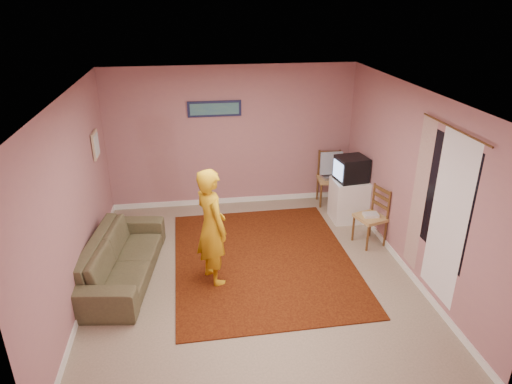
{
  "coord_description": "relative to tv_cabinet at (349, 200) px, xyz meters",
  "views": [
    {
      "loc": [
        -0.74,
        -5.5,
        3.71
      ],
      "look_at": [
        0.16,
        0.6,
        1.02
      ],
      "focal_mm": 32.0,
      "sensor_mm": 36.0,
      "label": 1
    }
  ],
  "objects": [
    {
      "name": "ground",
      "position": [
        -1.95,
        -1.5,
        -0.37
      ],
      "size": [
        5.0,
        5.0,
        0.0
      ],
      "primitive_type": "plane",
      "color": "tan",
      "rests_on": "ground"
    },
    {
      "name": "wall_back",
      "position": [
        -1.95,
        1.0,
        0.93
      ],
      "size": [
        4.5,
        0.02,
        2.6
      ],
      "primitive_type": "cube",
      "color": "#AB7170",
      "rests_on": "ground"
    },
    {
      "name": "wall_front",
      "position": [
        -1.95,
        -4.0,
        0.93
      ],
      "size": [
        4.5,
        0.02,
        2.6
      ],
      "primitive_type": "cube",
      "color": "#AB7170",
      "rests_on": "ground"
    },
    {
      "name": "wall_left",
      "position": [
        -4.2,
        -1.5,
        0.93
      ],
      "size": [
        0.02,
        5.0,
        2.6
      ],
      "primitive_type": "cube",
      "color": "#AB7170",
      "rests_on": "ground"
    },
    {
      "name": "wall_right",
      "position": [
        0.3,
        -1.5,
        0.93
      ],
      "size": [
        0.02,
        5.0,
        2.6
      ],
      "primitive_type": "cube",
      "color": "#AB7170",
      "rests_on": "ground"
    },
    {
      "name": "ceiling",
      "position": [
        -1.95,
        -1.5,
        2.23
      ],
      "size": [
        4.5,
        5.0,
        0.02
      ],
      "primitive_type": "cube",
      "color": "white",
      "rests_on": "wall_back"
    },
    {
      "name": "baseboard_back",
      "position": [
        -1.95,
        0.99,
        -0.32
      ],
      "size": [
        4.5,
        0.02,
        0.1
      ],
      "primitive_type": "cube",
      "color": "white",
      "rests_on": "ground"
    },
    {
      "name": "baseboard_left",
      "position": [
        -4.19,
        -1.5,
        -0.32
      ],
      "size": [
        0.02,
        5.0,
        0.1
      ],
      "primitive_type": "cube",
      "color": "white",
      "rests_on": "ground"
    },
    {
      "name": "baseboard_right",
      "position": [
        0.29,
        -1.5,
        -0.32
      ],
      "size": [
        0.02,
        5.0,
        0.1
      ],
      "primitive_type": "cube",
      "color": "white",
      "rests_on": "ground"
    },
    {
      "name": "window",
      "position": [
        0.29,
        -2.4,
        1.08
      ],
      "size": [
        0.01,
        1.1,
        1.5
      ],
      "primitive_type": "cube",
      "color": "black",
      "rests_on": "wall_right"
    },
    {
      "name": "curtain_sheer",
      "position": [
        0.28,
        -2.55,
        0.88
      ],
      "size": [
        0.01,
        0.75,
        2.1
      ],
      "primitive_type": "cube",
      "color": "white",
      "rests_on": "wall_right"
    },
    {
      "name": "curtain_floral",
      "position": [
        0.26,
        -1.85,
        0.88
      ],
      "size": [
        0.01,
        0.35,
        2.1
      ],
      "primitive_type": "cube",
      "color": "beige",
      "rests_on": "wall_right"
    },
    {
      "name": "curtain_rod",
      "position": [
        0.25,
        -2.4,
        1.95
      ],
      "size": [
        0.02,
        1.4,
        0.02
      ],
      "primitive_type": "cylinder",
      "rotation": [
        1.57,
        0.0,
        0.0
      ],
      "color": "brown",
      "rests_on": "wall_right"
    },
    {
      "name": "picture_back",
      "position": [
        -2.25,
        0.97,
        1.48
      ],
      "size": [
        0.95,
        0.04,
        0.28
      ],
      "color": "#16183D",
      "rests_on": "wall_back"
    },
    {
      "name": "picture_left",
      "position": [
        -4.17,
        0.1,
        1.18
      ],
      "size": [
        0.04,
        0.38,
        0.42
      ],
      "color": "#CEB48E",
      "rests_on": "wall_left"
    },
    {
      "name": "area_rug",
      "position": [
        -1.71,
        -1.14,
        -0.36
      ],
      "size": [
        2.67,
        3.32,
        0.02
      ],
      "primitive_type": "cube",
      "rotation": [
        0.0,
        0.0,
        0.02
      ],
      "color": "black",
      "rests_on": "ground"
    },
    {
      "name": "tv_cabinet",
      "position": [
        0.0,
        0.0,
        0.0
      ],
      "size": [
        0.59,
        0.53,
        0.75
      ],
      "primitive_type": "cube",
      "color": "white",
      "rests_on": "ground"
    },
    {
      "name": "crt_tv",
      "position": [
        -0.0,
        -0.0,
        0.58
      ],
      "size": [
        0.55,
        0.5,
        0.42
      ],
      "rotation": [
        0.0,
        0.0,
        0.13
      ],
      "color": "black",
      "rests_on": "tv_cabinet"
    },
    {
      "name": "chair_a",
      "position": [
        -0.13,
        0.7,
        0.24
      ],
      "size": [
        0.5,
        0.48,
        0.55
      ],
      "rotation": [
        0.0,
        0.0,
        -0.1
      ],
      "color": "tan",
      "rests_on": "ground"
    },
    {
      "name": "dvd_player",
      "position": [
        -0.13,
        0.7,
        0.17
      ],
      "size": [
        0.36,
        0.29,
        0.06
      ],
      "primitive_type": "cube",
      "rotation": [
        0.0,
        0.0,
        0.2
      ],
      "color": "#AAABAF",
      "rests_on": "chair_a"
    },
    {
      "name": "blue_throw",
      "position": [
        -0.13,
        0.7,
        0.44
      ],
      "size": [
        0.41,
        0.05,
        0.43
      ],
      "primitive_type": "cube",
      "color": "#7CA3CB",
      "rests_on": "chair_a"
    },
    {
      "name": "chair_b",
      "position": [
        0.05,
        -0.88,
        0.21
      ],
      "size": [
        0.52,
        0.53,
        0.51
      ],
      "rotation": [
        0.0,
        0.0,
        -1.27
      ],
      "color": "tan",
      "rests_on": "ground"
    },
    {
      "name": "game_console",
      "position": [
        0.05,
        -0.88,
        0.13
      ],
      "size": [
        0.23,
        0.17,
        0.05
      ],
      "primitive_type": "cube",
      "rotation": [
        0.0,
        0.0,
        -0.03
      ],
      "color": "silver",
      "rests_on": "chair_b"
    },
    {
      "name": "sofa",
      "position": [
        -3.75,
        -1.29,
        -0.06
      ],
      "size": [
        1.12,
        2.23,
        0.62
      ],
      "primitive_type": "imported",
      "rotation": [
        0.0,
        0.0,
        1.43
      ],
      "color": "brown",
      "rests_on": "ground"
    },
    {
      "name": "person",
      "position": [
        -2.49,
        -1.54,
        0.46
      ],
      "size": [
        0.62,
        0.72,
        1.67
      ],
      "primitive_type": "imported",
      "rotation": [
        0.0,
        0.0,
        2.0
      ],
      "color": "gold",
      "rests_on": "ground"
    }
  ]
}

